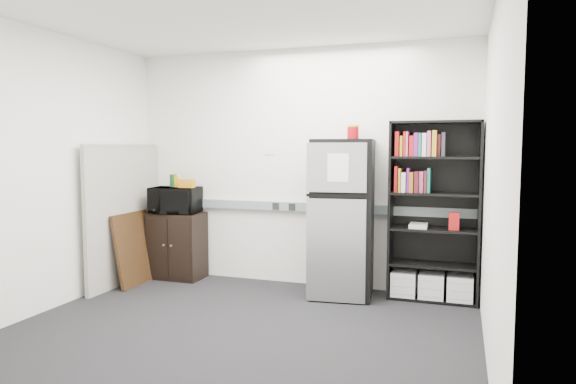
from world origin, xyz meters
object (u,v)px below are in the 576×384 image
(bookshelf, at_px, (434,213))
(refrigerator, at_px, (343,218))
(cubicle_partition, at_px, (123,214))
(microwave, at_px, (175,200))
(cabinet, at_px, (177,245))

(bookshelf, bearing_deg, refrigerator, -171.09)
(bookshelf, bearing_deg, cubicle_partition, -171.94)
(bookshelf, relative_size, microwave, 3.30)
(refrigerator, bearing_deg, cabinet, 171.66)
(bookshelf, xyz_separation_m, microwave, (-2.98, -0.08, 0.04))
(bookshelf, distance_m, microwave, 2.99)
(microwave, bearing_deg, bookshelf, -6.65)
(cubicle_partition, relative_size, microwave, 2.89)
(cabinet, bearing_deg, cubicle_partition, -136.57)
(bookshelf, height_order, refrigerator, bookshelf)
(cubicle_partition, bearing_deg, microwave, 42.33)
(microwave, bearing_deg, cabinet, 81.81)
(cubicle_partition, height_order, microwave, cubicle_partition)
(cubicle_partition, distance_m, cabinet, 0.74)
(bookshelf, height_order, microwave, bookshelf)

